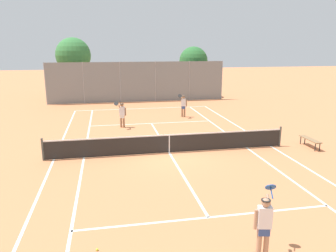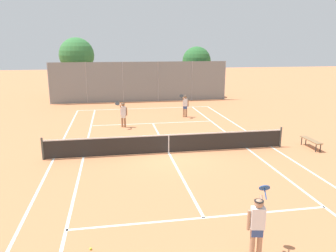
{
  "view_description": "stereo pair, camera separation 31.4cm",
  "coord_description": "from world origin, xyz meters",
  "px_view_note": "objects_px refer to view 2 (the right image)",
  "views": [
    {
      "loc": [
        -2.96,
        -15.19,
        5.21
      ],
      "look_at": [
        0.22,
        1.5,
        1.0
      ],
      "focal_mm": 35.0,
      "sensor_mm": 36.0,
      "label": 1
    },
    {
      "loc": [
        -2.65,
        -15.25,
        5.21
      ],
      "look_at": [
        0.22,
        1.5,
        1.0
      ],
      "focal_mm": 35.0,
      "sensor_mm": 36.0,
      "label": 2
    }
  ],
  "objects_px": {
    "player_far_right": "(185,105)",
    "loose_tennis_ball_1": "(91,249)",
    "tree_behind_left": "(77,56)",
    "tennis_net": "(169,143)",
    "player_near_side": "(257,224)",
    "player_far_left": "(123,113)",
    "loose_tennis_ball_0": "(222,146)",
    "courtside_bench": "(311,141)",
    "tree_behind_right": "(196,62)"
  },
  "relations": [
    {
      "from": "player_far_right",
      "to": "tennis_net",
      "type": "bearing_deg",
      "value": -108.1
    },
    {
      "from": "loose_tennis_ball_0",
      "to": "loose_tennis_ball_1",
      "type": "xyz_separation_m",
      "value": [
        -6.37,
        -8.08,
        0.0
      ]
    },
    {
      "from": "loose_tennis_ball_0",
      "to": "tree_behind_right",
      "type": "bearing_deg",
      "value": 80.57
    },
    {
      "from": "loose_tennis_ball_0",
      "to": "player_near_side",
      "type": "bearing_deg",
      "value": -103.94
    },
    {
      "from": "tennis_net",
      "to": "player_far_left",
      "type": "relative_size",
      "value": 6.76
    },
    {
      "from": "player_far_left",
      "to": "tree_behind_left",
      "type": "bearing_deg",
      "value": 106.75
    },
    {
      "from": "tree_behind_left",
      "to": "tree_behind_right",
      "type": "relative_size",
      "value": 1.17
    },
    {
      "from": "player_near_side",
      "to": "loose_tennis_ball_0",
      "type": "distance_m",
      "value": 9.4
    },
    {
      "from": "player_far_left",
      "to": "tree_behind_right",
      "type": "height_order",
      "value": "tree_behind_right"
    },
    {
      "from": "loose_tennis_ball_1",
      "to": "tree_behind_left",
      "type": "relative_size",
      "value": 0.01
    },
    {
      "from": "courtside_bench",
      "to": "player_near_side",
      "type": "bearing_deg",
      "value": -129.78
    },
    {
      "from": "player_far_left",
      "to": "loose_tennis_ball_0",
      "type": "bearing_deg",
      "value": -45.36
    },
    {
      "from": "loose_tennis_ball_0",
      "to": "courtside_bench",
      "type": "relative_size",
      "value": 0.04
    },
    {
      "from": "courtside_bench",
      "to": "tennis_net",
      "type": "bearing_deg",
      "value": 176.2
    },
    {
      "from": "tree_behind_right",
      "to": "player_far_left",
      "type": "bearing_deg",
      "value": -123.55
    },
    {
      "from": "loose_tennis_ball_0",
      "to": "courtside_bench",
      "type": "height_order",
      "value": "courtside_bench"
    },
    {
      "from": "player_far_left",
      "to": "player_far_right",
      "type": "relative_size",
      "value": 1.0
    },
    {
      "from": "loose_tennis_ball_1",
      "to": "tree_behind_right",
      "type": "bearing_deg",
      "value": 69.79
    },
    {
      "from": "tennis_net",
      "to": "tree_behind_left",
      "type": "xyz_separation_m",
      "value": [
        -5.89,
        18.58,
        3.66
      ]
    },
    {
      "from": "player_far_left",
      "to": "loose_tennis_ball_1",
      "type": "bearing_deg",
      "value": -95.94
    },
    {
      "from": "player_near_side",
      "to": "loose_tennis_ball_1",
      "type": "height_order",
      "value": "player_near_side"
    },
    {
      "from": "tennis_net",
      "to": "player_near_side",
      "type": "height_order",
      "value": "player_near_side"
    },
    {
      "from": "courtside_bench",
      "to": "tree_behind_right",
      "type": "distance_m",
      "value": 18.27
    },
    {
      "from": "tennis_net",
      "to": "player_far_right",
      "type": "distance_m",
      "value": 8.45
    },
    {
      "from": "tennis_net",
      "to": "loose_tennis_ball_0",
      "type": "distance_m",
      "value": 3.1
    },
    {
      "from": "loose_tennis_ball_1",
      "to": "player_far_left",
      "type": "bearing_deg",
      "value": 84.06
    },
    {
      "from": "player_far_left",
      "to": "player_far_right",
      "type": "xyz_separation_m",
      "value": [
        4.63,
        2.36,
        0.0
      ]
    },
    {
      "from": "player_near_side",
      "to": "player_far_right",
      "type": "xyz_separation_m",
      "value": [
        1.88,
        16.51,
        0.0
      ]
    },
    {
      "from": "player_far_left",
      "to": "loose_tennis_ball_0",
      "type": "height_order",
      "value": "player_far_left"
    },
    {
      "from": "tree_behind_left",
      "to": "player_far_right",
      "type": "bearing_deg",
      "value": -51.12
    },
    {
      "from": "player_near_side",
      "to": "player_far_right",
      "type": "relative_size",
      "value": 1.0
    },
    {
      "from": "tennis_net",
      "to": "player_far_left",
      "type": "height_order",
      "value": "player_far_left"
    },
    {
      "from": "player_near_side",
      "to": "courtside_bench",
      "type": "relative_size",
      "value": 1.18
    },
    {
      "from": "player_far_left",
      "to": "tree_behind_right",
      "type": "relative_size",
      "value": 0.35
    },
    {
      "from": "tennis_net",
      "to": "loose_tennis_ball_1",
      "type": "xyz_separation_m",
      "value": [
        -3.37,
        -7.48,
        -0.48
      ]
    },
    {
      "from": "player_far_right",
      "to": "loose_tennis_ball_1",
      "type": "height_order",
      "value": "player_far_right"
    },
    {
      "from": "tennis_net",
      "to": "player_far_left",
      "type": "xyz_separation_m",
      "value": [
        -2.0,
        5.67,
        0.42
      ]
    },
    {
      "from": "tennis_net",
      "to": "courtside_bench",
      "type": "relative_size",
      "value": 8.0
    },
    {
      "from": "player_far_right",
      "to": "loose_tennis_ball_1",
      "type": "relative_size",
      "value": 26.88
    },
    {
      "from": "player_far_left",
      "to": "tree_behind_left",
      "type": "xyz_separation_m",
      "value": [
        -3.89,
        12.91,
        3.24
      ]
    },
    {
      "from": "player_near_side",
      "to": "player_far_left",
      "type": "height_order",
      "value": "same"
    },
    {
      "from": "tree_behind_right",
      "to": "player_near_side",
      "type": "bearing_deg",
      "value": -101.03
    },
    {
      "from": "player_far_right",
      "to": "courtside_bench",
      "type": "relative_size",
      "value": 1.18
    },
    {
      "from": "tennis_net",
      "to": "tree_behind_left",
      "type": "distance_m",
      "value": 19.83
    },
    {
      "from": "tree_behind_left",
      "to": "tree_behind_right",
      "type": "xyz_separation_m",
      "value": [
        11.69,
        -1.15,
        -0.62
      ]
    },
    {
      "from": "player_near_side",
      "to": "player_far_right",
      "type": "distance_m",
      "value": 16.61
    },
    {
      "from": "tree_behind_right",
      "to": "tennis_net",
      "type": "bearing_deg",
      "value": -108.4
    },
    {
      "from": "player_far_left",
      "to": "loose_tennis_ball_1",
      "type": "xyz_separation_m",
      "value": [
        -1.37,
        -13.15,
        -0.89
      ]
    },
    {
      "from": "tennis_net",
      "to": "loose_tennis_ball_0",
      "type": "bearing_deg",
      "value": 11.32
    },
    {
      "from": "player_far_left",
      "to": "loose_tennis_ball_1",
      "type": "height_order",
      "value": "player_far_left"
    }
  ]
}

